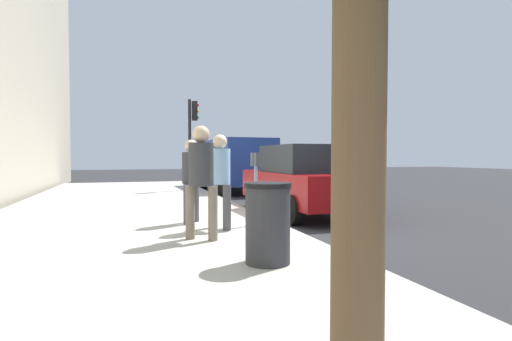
% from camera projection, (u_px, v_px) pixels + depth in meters
% --- Properties ---
extents(ground_plane, '(80.00, 80.00, 0.00)m').
position_uv_depth(ground_plane, '(274.00, 227.00, 8.38)').
color(ground_plane, '#2B2B2D').
rests_on(ground_plane, ground).
extents(sidewalk_slab, '(28.00, 6.00, 0.15)m').
position_uv_depth(sidewalk_slab, '(123.00, 232.00, 7.47)').
color(sidewalk_slab, '#B7B2A8').
rests_on(sidewalk_slab, ground_plane).
extents(parking_meter, '(0.36, 0.12, 1.41)m').
position_uv_depth(parking_meter, '(256.00, 173.00, 7.76)').
color(parking_meter, gray).
rests_on(parking_meter, sidewalk_slab).
extents(pedestrian_at_meter, '(0.49, 0.38, 1.74)m').
position_uv_depth(pedestrian_at_meter, '(220.00, 174.00, 7.34)').
color(pedestrian_at_meter, '#47474C').
rests_on(pedestrian_at_meter, sidewalk_slab).
extents(pedestrian_bystander, '(0.40, 0.48, 1.83)m').
position_uv_depth(pedestrian_bystander, '(201.00, 172.00, 6.38)').
color(pedestrian_bystander, '#726656').
rests_on(pedestrian_bystander, sidewalk_slab).
extents(parking_officer, '(0.45, 0.36, 1.67)m').
position_uv_depth(parking_officer, '(191.00, 175.00, 8.01)').
color(parking_officer, '#47474C').
rests_on(parking_officer, sidewalk_slab).
extents(parked_sedan_near, '(4.44, 2.05, 1.77)m').
position_uv_depth(parked_sedan_near, '(303.00, 180.00, 10.22)').
color(parked_sedan_near, maroon).
rests_on(parked_sedan_near, ground_plane).
extents(parked_van_far, '(5.27, 2.28, 2.18)m').
position_uv_depth(parked_van_far, '(234.00, 162.00, 16.94)').
color(parked_van_far, navy).
rests_on(parked_van_far, ground_plane).
extents(traffic_signal, '(0.24, 0.44, 3.60)m').
position_uv_depth(traffic_signal, '(192.00, 129.00, 15.91)').
color(traffic_signal, black).
rests_on(traffic_signal, sidewalk_slab).
extents(trash_bin, '(0.59, 0.59, 1.01)m').
position_uv_depth(trash_bin, '(268.00, 223.00, 4.99)').
color(trash_bin, '#2D2D33').
rests_on(trash_bin, sidewalk_slab).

